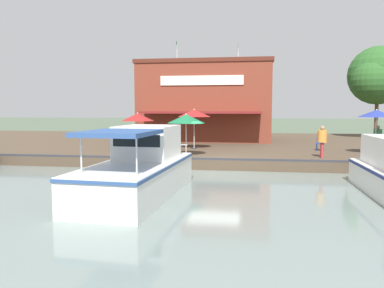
% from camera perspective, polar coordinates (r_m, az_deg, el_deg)
% --- Properties ---
extents(ground_plane, '(220.00, 220.00, 0.00)m').
position_cam_1_polar(ground_plane, '(18.80, 3.42, -4.28)').
color(ground_plane, '#4C5B47').
extents(quay_deck, '(22.00, 56.00, 0.60)m').
position_cam_1_polar(quay_deck, '(29.65, 5.29, -0.17)').
color(quay_deck, '#4C3D2D').
rests_on(quay_deck, ground).
extents(quay_edge_fender, '(0.20, 50.40, 0.10)m').
position_cam_1_polar(quay_edge_fender, '(18.80, 3.46, -2.28)').
color(quay_edge_fender, '#2D2D33').
rests_on(quay_edge_fender, quay_deck).
extents(waterfront_restaurant, '(9.63, 10.52, 8.23)m').
position_cam_1_polar(waterfront_restaurant, '(31.85, 2.30, 6.45)').
color(waterfront_restaurant, brown).
rests_on(waterfront_restaurant, quay_deck).
extents(patio_umbrella_by_entrance, '(1.99, 1.99, 2.54)m').
position_cam_1_polar(patio_umbrella_by_entrance, '(23.40, 26.31, 4.17)').
color(patio_umbrella_by_entrance, '#B7B7B7').
rests_on(patio_umbrella_by_entrance, quay_deck).
extents(patio_umbrella_mid_patio_right, '(2.06, 2.06, 2.30)m').
position_cam_1_polar(patio_umbrella_mid_patio_right, '(20.25, -0.92, 3.86)').
color(patio_umbrella_mid_patio_right, '#B7B7B7').
rests_on(patio_umbrella_mid_patio_right, quay_deck).
extents(patio_umbrella_mid_patio_left, '(2.12, 2.12, 2.31)m').
position_cam_1_polar(patio_umbrella_mid_patio_left, '(24.77, -8.27, 4.07)').
color(patio_umbrella_mid_patio_left, '#B7B7B7').
rests_on(patio_umbrella_mid_patio_left, quay_deck).
extents(patio_umbrella_back_row, '(2.12, 2.12, 2.55)m').
position_cam_1_polar(patio_umbrella_back_row, '(23.87, 0.33, 4.71)').
color(patio_umbrella_back_row, '#B7B7B7').
rests_on(patio_umbrella_back_row, quay_deck).
extents(cafe_chair_under_first_umbrella, '(0.58, 0.58, 0.85)m').
position_cam_1_polar(cafe_chair_under_first_umbrella, '(25.07, 25.70, 0.09)').
color(cafe_chair_under_first_umbrella, navy).
rests_on(cafe_chair_under_first_umbrella, quay_deck).
extents(cafe_chair_back_row_seat, '(0.55, 0.55, 0.85)m').
position_cam_1_polar(cafe_chair_back_row_seat, '(24.34, 18.95, 0.19)').
color(cafe_chair_back_row_seat, navy).
rests_on(cafe_chair_back_row_seat, quay_deck).
extents(person_at_quay_edge, '(0.47, 0.47, 1.67)m').
position_cam_1_polar(person_at_quay_edge, '(20.67, 19.23, 0.90)').
color(person_at_quay_edge, '#B23338').
rests_on(person_at_quay_edge, quay_deck).
extents(person_mid_patio, '(0.46, 0.46, 1.61)m').
position_cam_1_polar(person_mid_patio, '(23.93, 26.44, 1.10)').
color(person_mid_patio, orange).
rests_on(person_mid_patio, quay_deck).
extents(motorboat_distant_upstream, '(7.91, 2.94, 2.44)m').
position_cam_1_polar(motorboat_distant_upstream, '(14.02, -7.20, -3.67)').
color(motorboat_distant_upstream, white).
rests_on(motorboat_distant_upstream, river_water).
extents(tree_downstream_bank, '(5.34, 5.09, 8.02)m').
position_cam_1_polar(tree_downstream_bank, '(36.74, 26.32, 9.17)').
color(tree_downstream_bank, brown).
rests_on(tree_downstream_bank, quay_deck).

